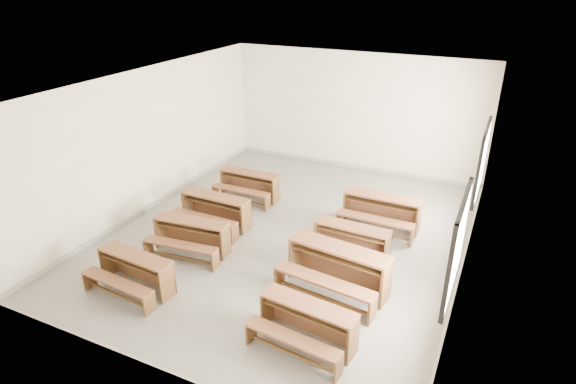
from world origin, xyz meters
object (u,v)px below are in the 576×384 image
at_px(desk_set_7, 381,210).
at_px(desk_set_6, 351,240).
at_px(desk_set_1, 191,234).
at_px(desk_set_4, 307,321).
at_px(desk_set_3, 249,183).
at_px(desk_set_0, 134,269).
at_px(desk_set_2, 215,209).
at_px(desk_set_5, 337,266).

bearing_deg(desk_set_7, desk_set_6, -97.10).
height_order(desk_set_1, desk_set_6, desk_set_1).
bearing_deg(desk_set_4, desk_set_3, 134.87).
bearing_deg(desk_set_7, desk_set_0, -128.35).
bearing_deg(desk_set_0, desk_set_3, 94.86).
height_order(desk_set_6, desk_set_7, desk_set_7).
bearing_deg(desk_set_6, desk_set_1, -156.99).
xyz_separation_m(desk_set_0, desk_set_2, (-0.00, 2.53, 0.03)).
xyz_separation_m(desk_set_5, desk_set_6, (-0.11, 1.09, -0.09)).
bearing_deg(desk_set_5, desk_set_4, -81.04).
bearing_deg(desk_set_5, desk_set_6, 102.88).
relative_size(desk_set_1, desk_set_6, 1.06).
relative_size(desk_set_0, desk_set_6, 1.02).
relative_size(desk_set_2, desk_set_5, 0.83).
height_order(desk_set_0, desk_set_1, desk_set_1).
bearing_deg(desk_set_2, desk_set_5, -17.13).
distance_m(desk_set_3, desk_set_4, 5.21).
height_order(desk_set_0, desk_set_3, desk_set_3).
bearing_deg(desk_set_2, desk_set_0, -88.95).
relative_size(desk_set_1, desk_set_5, 0.83).
distance_m(desk_set_1, desk_set_5, 3.02).
bearing_deg(desk_set_0, desk_set_5, 29.34).
relative_size(desk_set_2, desk_set_6, 1.06).
bearing_deg(desk_set_1, desk_set_7, 33.32).
xyz_separation_m(desk_set_3, desk_set_7, (3.31, -0.10, 0.04)).
relative_size(desk_set_6, desk_set_7, 0.90).
relative_size(desk_set_1, desk_set_4, 1.01).
relative_size(desk_set_2, desk_set_4, 1.01).
bearing_deg(desk_set_6, desk_set_7, 83.31).
relative_size(desk_set_4, desk_set_5, 0.82).
xyz_separation_m(desk_set_0, desk_set_1, (0.16, 1.42, 0.01)).
bearing_deg(desk_set_4, desk_set_5, 98.03).
xyz_separation_m(desk_set_1, desk_set_5, (3.02, 0.06, 0.08)).
bearing_deg(desk_set_3, desk_set_5, -38.84).
relative_size(desk_set_0, desk_set_4, 0.97).
bearing_deg(desk_set_1, desk_set_6, 15.46).
xyz_separation_m(desk_set_1, desk_set_3, (-0.20, 2.66, -0.01)).
bearing_deg(desk_set_3, desk_set_1, -85.73).
height_order(desk_set_2, desk_set_5, desk_set_5).
bearing_deg(desk_set_7, desk_set_4, -89.41).
distance_m(desk_set_1, desk_set_2, 1.11).
bearing_deg(desk_set_7, desk_set_1, -139.55).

